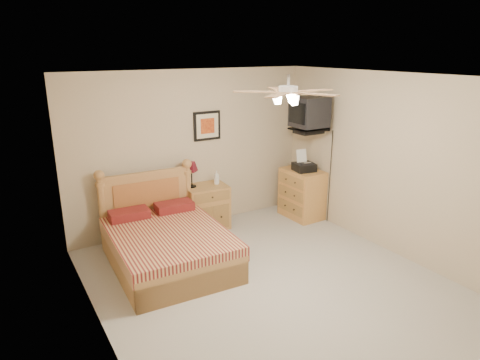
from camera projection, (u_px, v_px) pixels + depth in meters
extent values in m
plane|color=#A5A095|center=(272.00, 285.00, 5.27)|extent=(4.50, 4.50, 0.00)
cube|color=white|center=(277.00, 77.00, 4.53)|extent=(4.00, 4.50, 0.04)
cube|color=#BFAC8D|center=(192.00, 150.00, 6.75)|extent=(4.00, 0.04, 2.50)
cube|color=#BFAC8D|center=(456.00, 273.00, 3.06)|extent=(4.00, 0.04, 2.50)
cube|color=#BFAC8D|center=(96.00, 224.00, 3.92)|extent=(0.04, 4.50, 2.50)
cube|color=#BFAC8D|center=(393.00, 165.00, 5.89)|extent=(0.04, 4.50, 2.50)
cube|color=#A5713A|center=(206.00, 207.00, 6.87)|extent=(0.69, 0.54, 0.71)
imported|color=silver|center=(217.00, 177.00, 6.81)|extent=(0.11, 0.11, 0.22)
cube|color=black|center=(207.00, 126.00, 6.75)|extent=(0.46, 0.04, 0.46)
cube|color=#B47536|center=(302.00, 194.00, 7.30)|extent=(0.51, 0.72, 0.84)
imported|color=beige|center=(294.00, 166.00, 7.36)|extent=(0.24, 0.29, 0.02)
imported|color=tan|center=(294.00, 165.00, 7.37)|extent=(0.33, 0.37, 0.02)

